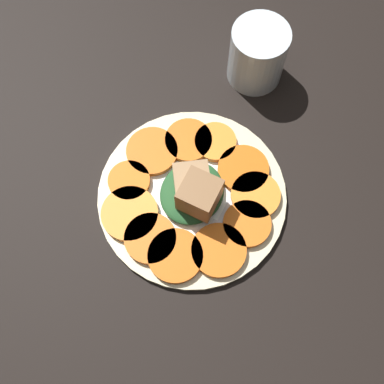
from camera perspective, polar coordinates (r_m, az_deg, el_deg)
table_slab at (r=68.64cm, az=0.00°, el=-0.90°), size 120.00×120.00×2.00cm
plate at (r=67.21cm, az=0.00°, el=-0.47°), size 26.29×26.29×1.05cm
carrot_slice_0 at (r=66.70cm, az=7.53°, el=-0.40°), size 6.85×6.85×0.92cm
carrot_slice_1 at (r=67.95cm, az=6.09°, el=2.70°), size 7.21×7.21×0.92cm
carrot_slice_2 at (r=69.43cm, az=2.78°, el=5.95°), size 6.00×6.00×0.92cm
carrot_slice_3 at (r=69.46cm, az=-0.42°, el=6.12°), size 6.78×6.78×0.92cm
carrot_slice_4 at (r=68.94cm, az=-4.76°, el=4.83°), size 7.38×7.38×0.92cm
carrot_slice_5 at (r=67.47cm, az=-7.47°, el=1.32°), size 5.88×5.88×0.92cm
carrot_slice_6 at (r=65.81cm, az=-7.39°, el=-2.57°), size 7.80×7.80×0.92cm
carrot_slice_7 at (r=64.53cm, az=-4.97°, el=-5.51°), size 6.99×6.99×0.92cm
carrot_slice_8 at (r=63.76cm, az=-1.98°, el=-7.57°), size 7.34×7.34×0.92cm
carrot_slice_9 at (r=63.99cm, az=3.19°, el=-6.91°), size 7.34×7.34×0.92cm
carrot_slice_10 at (r=65.26cm, az=6.53°, el=-3.78°), size 6.53×6.53×0.92cm
center_pile at (r=63.72cm, az=0.28°, el=0.23°), size 9.55×8.59×6.50cm
fork at (r=65.97cm, az=4.35°, el=-1.94°), size 17.31×2.34×0.40cm
water_glass at (r=73.86cm, az=7.76°, el=15.81°), size 8.37×8.37×9.45cm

